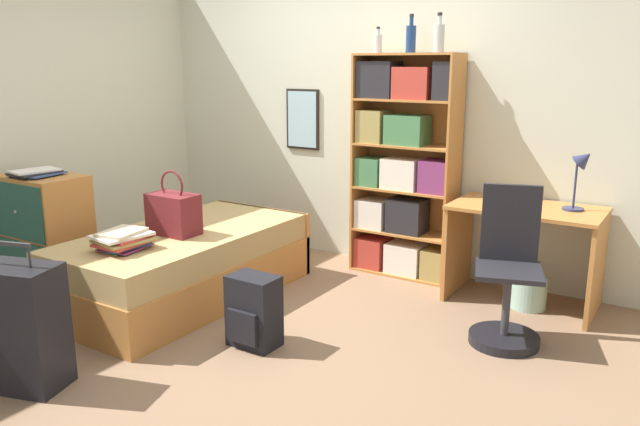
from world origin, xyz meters
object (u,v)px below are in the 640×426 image
suitcase (16,326)px  dresser (46,234)px  book_stack_on_bed (123,240)px  bottle_clear (439,37)px  waste_bin (529,293)px  desk (525,238)px  bottle_brown (411,38)px  magazine_pile_on_dresser (36,173)px  desk_lamp (582,168)px  handbag (173,213)px  bookcase (401,170)px  backpack (253,312)px  desk_chair (507,291)px  bed (186,264)px  bottle_green (378,43)px

suitcase → dresser: bearing=139.8°
book_stack_on_bed → bottle_clear: (1.38, 1.88, 1.32)m
bottle_clear → waste_bin: bearing=-11.0°
desk → bottle_brown: bearing=171.5°
dresser → waste_bin: bearing=26.8°
magazine_pile_on_dresser → desk_lamp: (3.46, 1.77, 0.10)m
handbag → bottle_clear: size_ratio=1.62×
book_stack_on_bed → dresser: (-1.00, 0.10, -0.13)m
book_stack_on_bed → desk: bearing=39.7°
handbag → desk: bearing=31.5°
suitcase → bottle_clear: bottle_clear is taller
bookcase → bottle_clear: 1.07m
magazine_pile_on_dresser → desk: bearing=28.7°
backpack → waste_bin: 2.00m
dresser → magazine_pile_on_dresser: bearing=-81.9°
desk → book_stack_on_bed: bearing=-140.3°
handbag → desk_chair: desk_chair is taller
suitcase → handbag: bearing=97.6°
bed → suitcase: 1.47m
magazine_pile_on_dresser → desk_lamp: desk_lamp is taller
suitcase → desk_chair: size_ratio=0.83×
bottle_brown → desk: bottle_brown is taller
desk_chair → backpack: size_ratio=2.17×
bottle_brown → handbag: bearing=-127.8°
desk → bottle_clear: bearing=172.4°
handbag → backpack: handbag is taller
desk_chair → waste_bin: bearing=91.1°
bed → desk_lamp: bearing=27.2°
dresser → bottle_clear: size_ratio=3.15×
bed → bookcase: bookcase is taller
dresser → desk: size_ratio=0.87×
bottle_brown → bottle_green: bearing=-176.7°
bottle_green → desk_lamp: 1.82m
book_stack_on_bed → bottle_clear: 2.68m
bottle_brown → desk: (1.01, -0.15, -1.40)m
book_stack_on_bed → bottle_brown: bottle_brown is taller
bottle_green → backpack: bearing=-87.4°
waste_bin → suitcase: bearing=-127.9°
suitcase → backpack: (0.76, 1.07, -0.12)m
handbag → magazine_pile_on_dresser: handbag is taller
book_stack_on_bed → suitcase: bearing=-78.7°
bottle_green → backpack: (0.08, -1.74, -1.64)m
desk_chair → book_stack_on_bed: bearing=-154.0°
bottle_clear → desk: bottle_clear is taller
book_stack_on_bed → bookcase: size_ratio=0.22×
desk_chair → waste_bin: size_ratio=3.94×
dresser → bottle_brown: (2.13, 1.83, 1.45)m
backpack → dresser: bearing=-177.6°
bed → handbag: 0.43m
magazine_pile_on_dresser → desk_chair: desk_chair is taller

